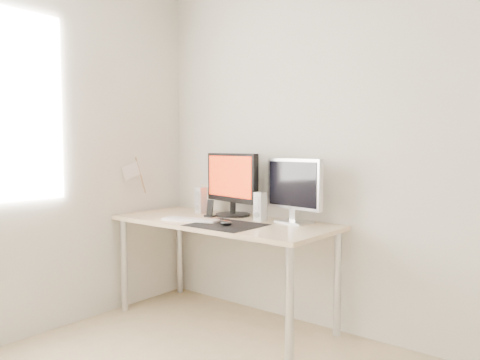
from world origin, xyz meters
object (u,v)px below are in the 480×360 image
Objects in this scene: phone_dock at (210,212)px; second_monitor at (294,187)px; mouse at (226,223)px; desk at (223,231)px; main_monitor at (232,182)px; speaker_right at (260,206)px; keyboard at (191,220)px; speaker_left at (201,200)px.

second_monitor is at bearing 13.47° from phone_dock.
phone_dock is at bearing -166.53° from second_monitor.
mouse is at bearing -125.73° from second_monitor.
desk is 3.55× the size of second_monitor.
main_monitor reaches higher than speaker_right.
main_monitor is 0.34m from speaker_right.
main_monitor reaches higher than second_monitor.
second_monitor is (0.28, 0.39, 0.22)m from mouse.
mouse is at bearing -55.42° from main_monitor.
main_monitor is at bearing 56.15° from phone_dock.
desk is 0.24m from keyboard.
mouse is at bearing -33.87° from phone_dock.
keyboard is 3.44× the size of phone_dock.
speaker_left reaches higher than mouse.
keyboard is 0.22m from phone_dock.
speaker_right is at bearing 81.76° from mouse.
mouse is 0.26m from desk.
speaker_left is at bearing 177.72° from speaker_right.
speaker_left reaches higher than phone_dock.
second_monitor is at bearing 3.22° from speaker_left.
keyboard reaches higher than desk.
mouse is 0.51m from main_monitor.
second_monitor is 0.83m from speaker_left.
speaker_left is (-0.54, 0.34, 0.08)m from mouse.
main_monitor is at bearing 6.83° from speaker_left.
main_monitor reaches higher than keyboard.
desk is at bearing 134.57° from mouse.
second_monitor is 3.55× the size of phone_dock.
speaker_left reaches higher than desk.
speaker_right is (0.59, -0.02, 0.00)m from speaker_left.
mouse is at bearing -45.43° from desk.
desk is 7.95× the size of speaker_right.
second_monitor is 2.24× the size of speaker_right.
second_monitor reaches higher than desk.
main_monitor is 1.21× the size of second_monitor.
main_monitor reaches higher than phone_dock.
speaker_right is 0.46× the size of keyboard.
phone_dock is at bearing 95.26° from keyboard.
keyboard is at bearing -135.21° from desk.
second_monitor is (0.53, 0.01, -0.01)m from main_monitor.
second_monitor is 0.75m from keyboard.
phone_dock is (-0.09, -0.14, -0.22)m from main_monitor.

